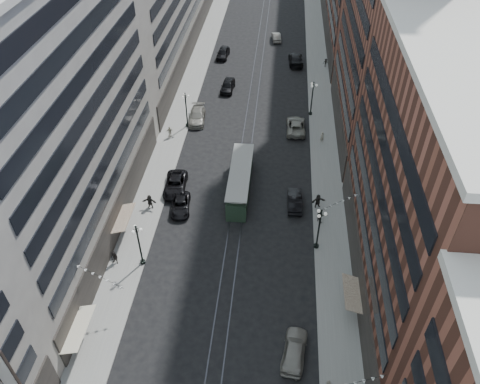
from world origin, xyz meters
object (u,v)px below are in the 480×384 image
(pedestrian_8, at_px, (322,137))
(lamppost_sw_far, at_px, (139,244))
(lamppost_sw_mid, at_px, (186,109))
(car_14, at_px, (276,37))
(pedestrian_2, at_px, (115,258))
(pedestrian_5, at_px, (150,202))
(car_8, at_px, (197,116))
(pedestrian_7, at_px, (320,216))
(car_7, at_px, (175,185))
(car_4, at_px, (294,350))
(car_2, at_px, (180,205))
(car_12, at_px, (296,59))
(car_10, at_px, (295,200))
(lamppost_se_mid, at_px, (312,97))
(streetcar, at_px, (240,182))
(pedestrian_9, at_px, (326,63))
(lamppost_se_far, at_px, (319,228))
(car_11, at_px, (296,126))
(pedestrian_6, at_px, (170,132))
(car_9, at_px, (223,53))
(pedestrian_extra_0, at_px, (318,201))
(car_13, at_px, (228,86))

(pedestrian_8, bearing_deg, lamppost_sw_far, 34.83)
(lamppost_sw_mid, bearing_deg, car_14, 69.92)
(lamppost_sw_far, bearing_deg, lamppost_sw_mid, 90.00)
(pedestrian_2, relative_size, pedestrian_5, 0.92)
(lamppost_sw_far, distance_m, car_8, 28.88)
(pedestrian_5, bearing_deg, pedestrian_7, 2.07)
(car_14, bearing_deg, car_7, 69.44)
(pedestrian_8, bearing_deg, car_4, 67.33)
(lamppost_sw_mid, distance_m, pedestrian_7, 26.78)
(car_2, xyz_separation_m, pedestrian_5, (-3.66, -0.12, 0.40))
(car_12, relative_size, pedestrian_5, 3.32)
(car_10, height_order, pedestrian_5, pedestrian_5)
(car_2, relative_size, pedestrian_2, 2.82)
(lamppost_se_mid, bearing_deg, car_8, -169.35)
(lamppost_se_mid, relative_size, streetcar, 0.48)
(car_2, bearing_deg, pedestrian_8, 35.07)
(lamppost_sw_far, height_order, car_14, lamppost_sw_far)
(pedestrian_5, xyz_separation_m, pedestrian_9, (22.75, 40.26, -0.15))
(pedestrian_5, relative_size, pedestrian_9, 1.20)
(lamppost_sw_far, relative_size, car_8, 0.97)
(pedestrian_2, distance_m, car_7, 13.28)
(lamppost_se_far, bearing_deg, car_8, 124.81)
(pedestrian_7, bearing_deg, car_2, 50.58)
(car_14, bearing_deg, car_11, 89.27)
(pedestrian_2, relative_size, pedestrian_8, 1.03)
(pedestrian_9, bearing_deg, pedestrian_8, -91.52)
(pedestrian_2, xyz_separation_m, car_14, (15.05, 60.66, -0.26))
(lamppost_se_mid, distance_m, pedestrian_6, 22.04)
(car_7, distance_m, car_9, 39.19)
(lamppost_se_far, distance_m, pedestrian_9, 45.11)
(car_14, relative_size, pedestrian_9, 2.93)
(streetcar, xyz_separation_m, car_2, (-6.80, -4.07, -0.81))
(pedestrian_8, height_order, pedestrian_9, pedestrian_8)
(car_9, relative_size, pedestrian_extra_0, 2.76)
(streetcar, distance_m, pedestrian_6, 15.65)
(lamppost_se_mid, height_order, car_2, lamppost_se_mid)
(streetcar, height_order, car_2, streetcar)
(lamppost_sw_mid, bearing_deg, pedestrian_5, -93.92)
(lamppost_se_far, xyz_separation_m, car_11, (-2.29, 23.42, -2.29))
(car_11, relative_size, car_14, 1.29)
(car_10, bearing_deg, car_14, -86.95)
(car_8, relative_size, car_10, 1.21)
(car_12, bearing_deg, pedestrian_extra_0, 90.36)
(car_2, xyz_separation_m, pedestrian_extra_0, (16.35, 1.82, 0.41))
(pedestrian_8, height_order, pedestrian_extra_0, pedestrian_extra_0)
(car_2, height_order, car_4, car_4)
(lamppost_se_mid, relative_size, car_13, 1.10)
(lamppost_se_far, relative_size, car_11, 0.95)
(pedestrian_8, bearing_deg, car_11, -54.15)
(car_14, distance_m, pedestrian_9, 14.73)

